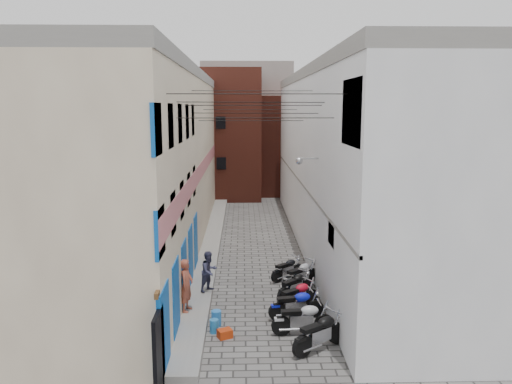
{
  "coord_description": "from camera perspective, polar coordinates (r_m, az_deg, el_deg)",
  "views": [
    {
      "loc": [
        -0.42,
        -11.96,
        7.15
      ],
      "look_at": [
        0.24,
        12.27,
        3.0
      ],
      "focal_mm": 35.0,
      "sensor_mm": 36.0,
      "label": 1
    }
  ],
  "objects": [
    {
      "name": "ground",
      "position": [
        13.94,
        0.42,
        -21.14
      ],
      "size": [
        90.0,
        90.0,
        0.0
      ],
      "primitive_type": "plane",
      "color": "#575552",
      "rests_on": "ground"
    },
    {
      "name": "plinth",
      "position": [
        25.98,
        -5.12,
        -6.01
      ],
      "size": [
        0.9,
        26.0,
        0.25
      ],
      "primitive_type": "cube",
      "color": "gray",
      "rests_on": "ground"
    },
    {
      "name": "building_left",
      "position": [
        25.46,
        -11.89,
        3.53
      ],
      "size": [
        5.1,
        27.0,
        9.0
      ],
      "color": "#C1AD92",
      "rests_on": "ground"
    },
    {
      "name": "building_right",
      "position": [
        25.68,
        10.66,
        3.64
      ],
      "size": [
        5.94,
        26.0,
        9.0
      ],
      "color": "silver",
      "rests_on": "ground"
    },
    {
      "name": "building_far_brick_left",
      "position": [
        40.05,
        -3.84,
        6.62
      ],
      "size": [
        6.0,
        6.0,
        10.0
      ],
      "primitive_type": "cube",
      "color": "maroon",
      "rests_on": "ground"
    },
    {
      "name": "building_far_brick_right",
      "position": [
        42.22,
        3.1,
        5.42
      ],
      "size": [
        5.0,
        6.0,
        8.0
      ],
      "primitive_type": "cube",
      "color": "maroon",
      "rests_on": "ground"
    },
    {
      "name": "building_far_concrete",
      "position": [
        45.99,
        -1.05,
        7.66
      ],
      "size": [
        8.0,
        5.0,
        11.0
      ],
      "primitive_type": "cube",
      "color": "gray",
      "rests_on": "ground"
    },
    {
      "name": "far_shopfront",
      "position": [
        37.64,
        -0.9,
        0.62
      ],
      "size": [
        2.0,
        0.3,
        2.4
      ],
      "primitive_type": "cube",
      "color": "black",
      "rests_on": "ground"
    },
    {
      "name": "overhead_wires",
      "position": [
        19.61,
        -0.33,
        9.64
      ],
      "size": [
        5.8,
        13.02,
        1.32
      ],
      "color": "black",
      "rests_on": "ground"
    },
    {
      "name": "motorcycle_a",
      "position": [
        15.42,
        7.39,
        -15.47
      ],
      "size": [
        2.1,
        1.75,
        1.22
      ],
      "primitive_type": null,
      "rotation": [
        0.0,
        0.0,
        -0.96
      ],
      "color": "black",
      "rests_on": "ground"
    },
    {
      "name": "motorcycle_b",
      "position": [
        16.33,
        5.38,
        -14.04
      ],
      "size": [
        2.06,
        0.78,
        1.17
      ],
      "primitive_type": null,
      "rotation": [
        0.0,
        0.0,
        -1.5
      ],
      "color": "#B7B8BC",
      "rests_on": "ground"
    },
    {
      "name": "motorcycle_c",
      "position": [
        17.41,
        4.64,
        -12.55
      ],
      "size": [
        2.03,
        0.94,
        1.13
      ],
      "primitive_type": null,
      "rotation": [
        0.0,
        0.0,
        -1.4
      ],
      "color": "#0D19CF",
      "rests_on": "ground"
    },
    {
      "name": "motorcycle_d",
      "position": [
        18.17,
        4.8,
        -11.6
      ],
      "size": [
        1.92,
        1.61,
        1.11
      ],
      "primitive_type": null,
      "rotation": [
        0.0,
        0.0,
        -0.96
      ],
      "color": "red",
      "rests_on": "ground"
    },
    {
      "name": "motorcycle_e",
      "position": [
        19.15,
        4.52,
        -10.5
      ],
      "size": [
        1.78,
        1.69,
        1.08
      ],
      "primitive_type": null,
      "rotation": [
        0.0,
        0.0,
        -0.84
      ],
      "color": "black",
      "rests_on": "ground"
    },
    {
      "name": "motorcycle_f",
      "position": [
        20.2,
        5.19,
        -9.27
      ],
      "size": [
        1.98,
        1.82,
        1.18
      ],
      "primitive_type": null,
      "rotation": [
        0.0,
        0.0,
        -0.87
      ],
      "color": "#98999C",
      "rests_on": "ground"
    },
    {
      "name": "motorcycle_g",
      "position": [
        21.12,
        3.62,
        -8.64
      ],
      "size": [
        1.71,
        1.53,
        1.01
      ],
      "primitive_type": null,
      "rotation": [
        0.0,
        0.0,
        -0.89
      ],
      "color": "black",
      "rests_on": "ground"
    },
    {
      "name": "person_a",
      "position": [
        17.4,
        -7.96,
        -10.5
      ],
      "size": [
        0.56,
        0.74,
        1.83
      ],
      "primitive_type": "imported",
      "rotation": [
        0.0,
        0.0,
        1.37
      ],
      "color": "#9B4B38",
      "rests_on": "plinth"
    },
    {
      "name": "person_b",
      "position": [
        19.14,
        -5.37,
        -9.0
      ],
      "size": [
        0.94,
        0.95,
        1.54
      ],
      "primitive_type": "imported",
      "rotation": [
        0.0,
        0.0,
        0.83
      ],
      "color": "#373753",
      "rests_on": "plinth"
    },
    {
      "name": "water_jug_near",
      "position": [
        16.57,
        -4.81,
        -15.02
      ],
      "size": [
        0.36,
        0.36,
        0.45
      ],
      "primitive_type": "cylinder",
      "rotation": [
        0.0,
        0.0,
        -0.3
      ],
      "color": "#267BC1",
      "rests_on": "ground"
    },
    {
      "name": "water_jug_far",
      "position": [
        17.03,
        -4.56,
        -14.18
      ],
      "size": [
        0.34,
        0.34,
        0.52
      ],
      "primitive_type": "cylinder",
      "rotation": [
        0.0,
        0.0,
        -0.03
      ],
      "color": "blue",
      "rests_on": "ground"
    },
    {
      "name": "red_crate",
      "position": [
        16.27,
        -3.59,
        -15.85
      ],
      "size": [
        0.53,
        0.47,
        0.27
      ],
      "primitive_type": "cube",
      "rotation": [
        0.0,
        0.0,
        0.43
      ],
      "color": "#B6320D",
      "rests_on": "ground"
    }
  ]
}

